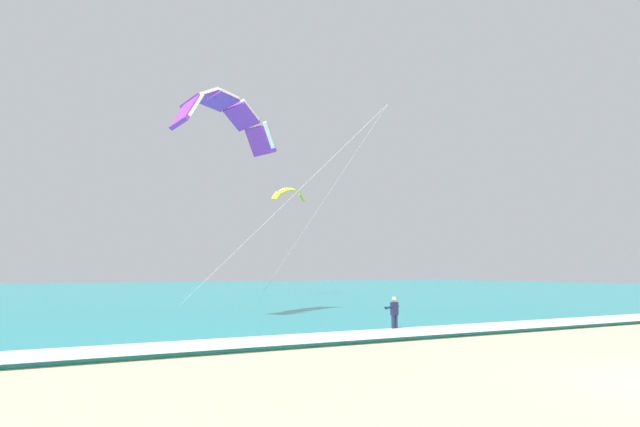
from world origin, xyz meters
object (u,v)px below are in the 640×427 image
(kitesurfer, at_px, (394,313))
(kite_distant, at_px, (290,193))
(surfboard, at_px, (395,333))
(kite_primary, at_px, (224,114))

(kitesurfer, xyz_separation_m, kite_distant, (9.92, 34.06, 10.70))
(surfboard, relative_size, kitesurfer, 0.86)
(kite_distant, bearing_deg, kitesurfer, -106.24)
(kite_primary, xyz_separation_m, kite_distant, (15.63, 25.73, -0.17))
(kite_distant, bearing_deg, surfboard, -106.23)
(kite_primary, height_order, kite_distant, kite_primary)
(kitesurfer, bearing_deg, kite_primary, 124.43)
(kite_distant, bearing_deg, kite_primary, -121.28)
(surfboard, xyz_separation_m, kitesurfer, (-0.00, 0.02, 0.91))
(surfboard, height_order, kite_distant, kite_distant)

